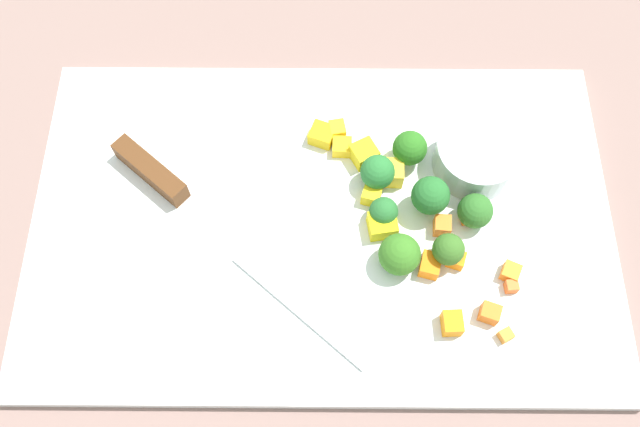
# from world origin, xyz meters

# --- Properties ---
(ground_plane) EXTENTS (4.00, 4.00, 0.00)m
(ground_plane) POSITION_xyz_m (0.00, 0.00, 0.00)
(ground_plane) COLOR gray
(cutting_board) EXTENTS (0.50, 0.32, 0.01)m
(cutting_board) POSITION_xyz_m (0.00, 0.00, 0.01)
(cutting_board) COLOR white
(cutting_board) RESTS_ON ground_plane
(prep_bowl) EXTENTS (0.07, 0.07, 0.03)m
(prep_bowl) POSITION_xyz_m (0.14, 0.05, 0.03)
(prep_bowl) COLOR #B1BABE
(prep_bowl) RESTS_ON cutting_board
(chef_knife) EXTENTS (0.23, 0.20, 0.02)m
(chef_knife) POSITION_xyz_m (-0.12, 0.01, 0.02)
(chef_knife) COLOR silver
(chef_knife) RESTS_ON cutting_board
(carrot_dice_0) EXTENTS (0.01, 0.01, 0.01)m
(carrot_dice_0) POSITION_xyz_m (0.15, -0.10, 0.02)
(carrot_dice_0) COLOR orange
(carrot_dice_0) RESTS_ON cutting_board
(carrot_dice_1) EXTENTS (0.02, 0.02, 0.01)m
(carrot_dice_1) POSITION_xyz_m (0.11, -0.04, 0.02)
(carrot_dice_1) COLOR orange
(carrot_dice_1) RESTS_ON cutting_board
(carrot_dice_2) EXTENTS (0.01, 0.01, 0.01)m
(carrot_dice_2) POSITION_xyz_m (0.13, 0.00, 0.02)
(carrot_dice_2) COLOR orange
(carrot_dice_2) RESTS_ON cutting_board
(carrot_dice_3) EXTENTS (0.02, 0.02, 0.01)m
(carrot_dice_3) POSITION_xyz_m (0.14, -0.09, 0.02)
(carrot_dice_3) COLOR orange
(carrot_dice_3) RESTS_ON cutting_board
(carrot_dice_4) EXTENTS (0.02, 0.02, 0.02)m
(carrot_dice_4) POSITION_xyz_m (0.10, -0.09, 0.02)
(carrot_dice_4) COLOR orange
(carrot_dice_4) RESTS_ON cutting_board
(carrot_dice_5) EXTENTS (0.02, 0.02, 0.01)m
(carrot_dice_5) POSITION_xyz_m (0.16, -0.05, 0.02)
(carrot_dice_5) COLOR orange
(carrot_dice_5) RESTS_ON cutting_board
(carrot_dice_6) EXTENTS (0.02, 0.02, 0.01)m
(carrot_dice_6) POSITION_xyz_m (0.09, -0.05, 0.02)
(carrot_dice_6) COLOR orange
(carrot_dice_6) RESTS_ON cutting_board
(carrot_dice_7) EXTENTS (0.01, 0.01, 0.01)m
(carrot_dice_7) POSITION_xyz_m (0.16, -0.06, 0.02)
(carrot_dice_7) COLOR orange
(carrot_dice_7) RESTS_ON cutting_board
(carrot_dice_8) EXTENTS (0.01, 0.02, 0.02)m
(carrot_dice_8) POSITION_xyz_m (0.10, -0.01, 0.02)
(carrot_dice_8) COLOR orange
(carrot_dice_8) RESTS_ON cutting_board
(pepper_dice_0) EXTENTS (0.02, 0.02, 0.01)m
(pepper_dice_0) POSITION_xyz_m (0.04, 0.02, 0.02)
(pepper_dice_0) COLOR yellow
(pepper_dice_0) RESTS_ON cutting_board
(pepper_dice_1) EXTENTS (0.02, 0.02, 0.02)m
(pepper_dice_1) POSITION_xyz_m (0.06, 0.04, 0.02)
(pepper_dice_1) COLOR yellow
(pepper_dice_1) RESTS_ON cutting_board
(pepper_dice_2) EXTENTS (0.02, 0.02, 0.01)m
(pepper_dice_2) POSITION_xyz_m (0.02, 0.07, 0.02)
(pepper_dice_2) COLOR yellow
(pepper_dice_2) RESTS_ON cutting_board
(pepper_dice_3) EXTENTS (0.03, 0.02, 0.02)m
(pepper_dice_3) POSITION_xyz_m (0.05, -0.01, 0.02)
(pepper_dice_3) COLOR yellow
(pepper_dice_3) RESTS_ON cutting_board
(pepper_dice_4) EXTENTS (0.03, 0.03, 0.02)m
(pepper_dice_4) POSITION_xyz_m (0.04, 0.06, 0.02)
(pepper_dice_4) COLOR yellow
(pepper_dice_4) RESTS_ON cutting_board
(pepper_dice_5) EXTENTS (0.02, 0.02, 0.01)m
(pepper_dice_5) POSITION_xyz_m (0.01, 0.08, 0.02)
(pepper_dice_5) COLOR yellow
(pepper_dice_5) RESTS_ON cutting_board
(pepper_dice_6) EXTENTS (0.03, 0.03, 0.01)m
(pepper_dice_6) POSITION_xyz_m (0.00, 0.08, 0.02)
(pepper_dice_6) COLOR yellow
(pepper_dice_6) RESTS_ON cutting_board
(broccoli_floret_0) EXTENTS (0.03, 0.03, 0.03)m
(broccoli_floret_0) POSITION_xyz_m (0.13, -0.00, 0.03)
(broccoli_floret_0) COLOR #80B758
(broccoli_floret_0) RESTS_ON cutting_board
(broccoli_floret_1) EXTENTS (0.03, 0.03, 0.04)m
(broccoli_floret_1) POSITION_xyz_m (0.06, -0.04, 0.03)
(broccoli_floret_1) COLOR #81C167
(broccoli_floret_1) RESTS_ON cutting_board
(broccoli_floret_2) EXTENTS (0.03, 0.03, 0.04)m
(broccoli_floret_2) POSITION_xyz_m (0.09, 0.01, 0.03)
(broccoli_floret_2) COLOR #90AD59
(broccoli_floret_2) RESTS_ON cutting_board
(broccoli_floret_3) EXTENTS (0.02, 0.02, 0.03)m
(broccoli_floret_3) POSITION_xyz_m (0.05, 0.00, 0.03)
(broccoli_floret_3) COLOR #83B36A
(broccoli_floret_3) RESTS_ON cutting_board
(broccoli_floret_4) EXTENTS (0.03, 0.03, 0.03)m
(broccoli_floret_4) POSITION_xyz_m (0.10, -0.04, 0.03)
(broccoli_floret_4) COLOR #81C157
(broccoli_floret_4) RESTS_ON cutting_board
(broccoli_floret_5) EXTENTS (0.03, 0.03, 0.04)m
(broccoli_floret_5) POSITION_xyz_m (0.08, 0.06, 0.03)
(broccoli_floret_5) COLOR #8BAC68
(broccoli_floret_5) RESTS_ON cutting_board
(broccoli_floret_6) EXTENTS (0.03, 0.03, 0.03)m
(broccoli_floret_6) POSITION_xyz_m (0.05, 0.04, 0.03)
(broccoli_floret_6) COLOR #8FBD6D
(broccoli_floret_6) RESTS_ON cutting_board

